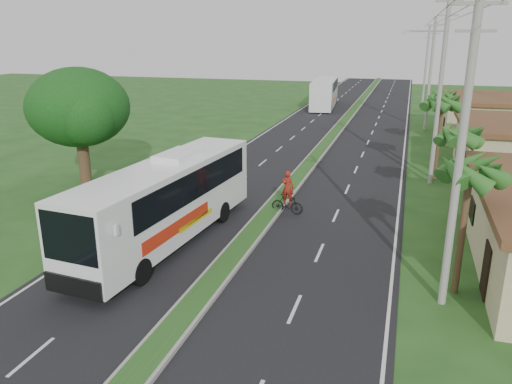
# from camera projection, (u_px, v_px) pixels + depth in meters

# --- Properties ---
(ground) EXTENTS (180.00, 180.00, 0.00)m
(ground) POSITION_uv_depth(u_px,v_px,m) (203.00, 295.00, 18.63)
(ground) COLOR #22491B
(ground) RESTS_ON ground
(road_asphalt) EXTENTS (14.00, 160.00, 0.02)m
(road_asphalt) POSITION_uv_depth(u_px,v_px,m) (308.00, 166.00, 36.87)
(road_asphalt) COLOR black
(road_asphalt) RESTS_ON ground
(median_strip) EXTENTS (1.20, 160.00, 0.18)m
(median_strip) POSITION_uv_depth(u_px,v_px,m) (308.00, 165.00, 36.85)
(median_strip) COLOR gray
(median_strip) RESTS_ON ground
(lane_edge_left) EXTENTS (0.12, 160.00, 0.01)m
(lane_edge_left) POSITION_uv_depth(u_px,v_px,m) (223.00, 160.00, 38.74)
(lane_edge_left) COLOR silver
(lane_edge_left) RESTS_ON ground
(lane_edge_right) EXTENTS (0.12, 160.00, 0.01)m
(lane_edge_right) POSITION_uv_depth(u_px,v_px,m) (402.00, 173.00, 35.01)
(lane_edge_right) COLOR silver
(lane_edge_right) RESTS_ON ground
(shop_far) EXTENTS (8.60, 11.60, 3.82)m
(shop_far) POSITION_uv_depth(u_px,v_px,m) (488.00, 117.00, 46.99)
(shop_far) COLOR tan
(shop_far) RESTS_ON ground
(palm_verge_a) EXTENTS (2.40, 2.40, 5.45)m
(palm_verge_a) POSITION_uv_depth(u_px,v_px,m) (470.00, 171.00, 17.44)
(palm_verge_a) COLOR #473321
(palm_verge_a) RESTS_ON ground
(palm_verge_b) EXTENTS (2.40, 2.40, 5.05)m
(palm_verge_b) POSITION_uv_depth(u_px,v_px,m) (460.00, 135.00, 25.65)
(palm_verge_b) COLOR #473321
(palm_verge_b) RESTS_ON ground
(palm_verge_c) EXTENTS (2.40, 2.40, 5.85)m
(palm_verge_c) POSITION_uv_depth(u_px,v_px,m) (443.00, 103.00, 31.97)
(palm_verge_c) COLOR #473321
(palm_verge_c) RESTS_ON ground
(palm_verge_d) EXTENTS (2.40, 2.40, 5.25)m
(palm_verge_d) POSITION_uv_depth(u_px,v_px,m) (443.00, 96.00, 40.22)
(palm_verge_d) COLOR #473321
(palm_verge_d) RESTS_ON ground
(shade_tree) EXTENTS (6.30, 6.00, 7.54)m
(shade_tree) POSITION_uv_depth(u_px,v_px,m) (77.00, 110.00, 29.63)
(shade_tree) COLOR #473321
(shade_tree) RESTS_ON ground
(utility_pole_a) EXTENTS (1.60, 0.28, 11.00)m
(utility_pole_a) POSITION_uv_depth(u_px,v_px,m) (461.00, 150.00, 16.39)
(utility_pole_a) COLOR gray
(utility_pole_a) RESTS_ON ground
(utility_pole_b) EXTENTS (3.20, 0.28, 12.00)m
(utility_pole_b) POSITION_uv_depth(u_px,v_px,m) (440.00, 86.00, 30.81)
(utility_pole_b) COLOR gray
(utility_pole_b) RESTS_ON ground
(utility_pole_c) EXTENTS (1.60, 0.28, 11.00)m
(utility_pole_c) POSITION_uv_depth(u_px,v_px,m) (430.00, 73.00, 49.22)
(utility_pole_c) COLOR gray
(utility_pole_c) RESTS_ON ground
(utility_pole_d) EXTENTS (1.60, 0.28, 10.50)m
(utility_pole_d) POSITION_uv_depth(u_px,v_px,m) (426.00, 65.00, 67.54)
(utility_pole_d) COLOR gray
(utility_pole_d) RESTS_ON ground
(coach_bus_main) EXTENTS (3.68, 12.74, 4.06)m
(coach_bus_main) POSITION_uv_depth(u_px,v_px,m) (167.00, 197.00, 22.75)
(coach_bus_main) COLOR white
(coach_bus_main) RESTS_ON ground
(coach_bus_far) EXTENTS (3.73, 12.68, 3.64)m
(coach_bus_far) POSITION_uv_depth(u_px,v_px,m) (325.00, 92.00, 66.47)
(coach_bus_far) COLOR white
(coach_bus_far) RESTS_ON ground
(motorcyclist) EXTENTS (1.82, 0.68, 2.41)m
(motorcyclist) POSITION_uv_depth(u_px,v_px,m) (287.00, 198.00, 26.88)
(motorcyclist) COLOR black
(motorcyclist) RESTS_ON ground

